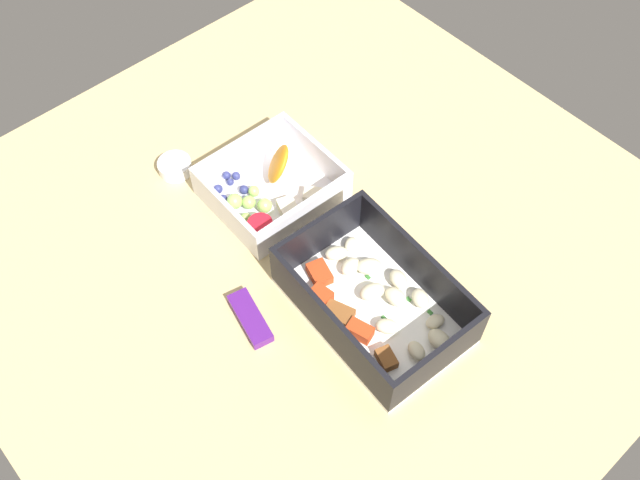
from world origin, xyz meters
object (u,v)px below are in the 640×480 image
Objects in this scene: fruit_bowl at (271,189)px; candy_bar at (250,318)px; paper_cup_liner at (175,167)px; pasta_container at (373,300)px.

candy_bar is at bearing 132.80° from fruit_bowl.
paper_cup_liner is at bearing 29.00° from fruit_bowl.
candy_bar is at bearing 164.75° from paper_cup_liner.
fruit_bowl reaches higher than paper_cup_liner.
pasta_container is at bearing 175.12° from fruit_bowl.
paper_cup_liner is (23.33, -6.36, 0.23)cm from candy_bar.
pasta_container is 31.68cm from paper_cup_liner.
pasta_container is at bearing -125.77° from candy_bar.
paper_cup_liner is (11.53, 6.39, -0.89)cm from fruit_bowl.
paper_cup_liner is at bearing 12.23° from pasta_container.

